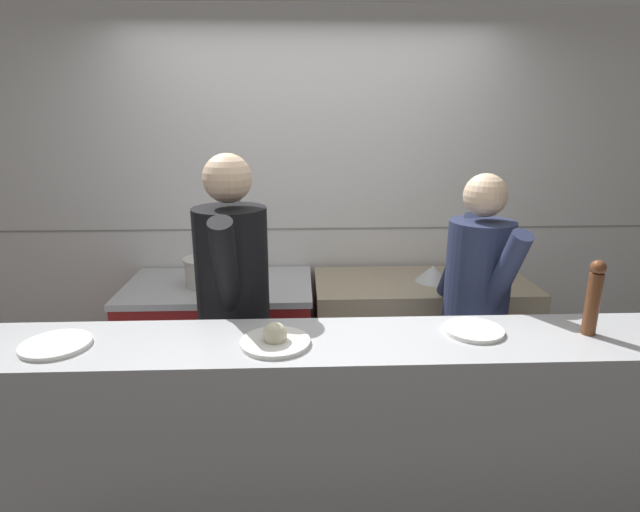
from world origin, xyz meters
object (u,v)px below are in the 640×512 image
oven_range (222,346)px  mixing_bowl_steel (433,273)px  plated_dish_dessert (474,330)px  chef_head_cook (234,311)px  chefs_knife (448,284)px  pepper_mill (594,296)px  plated_dish_appetiser (275,339)px  stock_pot (205,271)px  plated_dish_main (56,345)px  chef_sous (475,312)px

oven_range → mixing_bowl_steel: mixing_bowl_steel is taller
plated_dish_dessert → chef_head_cook: (-1.06, 0.45, -0.08)m
mixing_bowl_steel → chefs_knife: size_ratio=0.62×
pepper_mill → chef_head_cook: chef_head_cook is taller
plated_dish_dessert → pepper_mill: 0.50m
oven_range → plated_dish_appetiser: plated_dish_appetiser is taller
stock_pot → pepper_mill: 2.16m
chefs_knife → plated_dish_main: plated_dish_main is taller
chef_head_cook → mixing_bowl_steel: bearing=28.7°
mixing_bowl_steel → plated_dish_appetiser: bearing=-128.2°
plated_dish_appetiser → pepper_mill: bearing=2.0°
stock_pot → chef_head_cook: bearing=-68.4°
plated_dish_appetiser → chef_sous: bearing=30.7°
oven_range → chef_head_cook: (0.19, -0.70, 0.54)m
chef_head_cook → chef_sous: bearing=2.2°
plated_dish_appetiser → plated_dish_dessert: plated_dish_appetiser is taller
plated_dish_dessert → pepper_mill: bearing=-4.4°
plated_dish_main → plated_dish_dessert: (1.69, 0.07, 0.00)m
chefs_knife → chef_sous: (-0.02, -0.54, 0.03)m
pepper_mill → plated_dish_dessert: bearing=175.6°
mixing_bowl_steel → plated_dish_dessert: size_ratio=0.93×
mixing_bowl_steel → oven_range: bearing=179.6°
stock_pot → mixing_bowl_steel: bearing=0.4°
plated_dish_appetiser → stock_pot: bearing=112.6°
oven_range → chef_sous: 1.65m
chefs_knife → pepper_mill: (0.26, -1.10, 0.33)m
stock_pot → chef_head_cook: chef_head_cook is taller
stock_pot → pepper_mill: size_ratio=0.80×
plated_dish_main → pepper_mill: pepper_mill is taller
plated_dish_appetiser → chef_head_cook: (-0.23, 0.53, -0.09)m
chef_head_cook → chef_sous: chef_head_cook is taller
chefs_knife → plated_dish_dessert: plated_dish_dessert is taller
stock_pot → plated_dish_main: plated_dish_main is taller
stock_pot → plated_dish_dessert: plated_dish_dessert is taller
pepper_mill → stock_pot: bearing=147.1°
plated_dish_main → chef_head_cook: chef_head_cook is taller
chef_head_cook → plated_dish_appetiser: bearing=-67.7°
stock_pot → plated_dish_appetiser: size_ratio=0.92×
oven_range → mixing_bowl_steel: (1.39, -0.01, 0.49)m
pepper_mill → chef_head_cook: bearing=162.5°
plated_dish_main → chef_head_cook: (0.63, 0.52, -0.08)m
pepper_mill → chefs_knife: bearing=103.1°
mixing_bowl_steel → chefs_knife: bearing=-41.9°
chef_head_cook → chef_sous: size_ratio=1.07×
plated_dish_main → plated_dish_appetiser: 0.86m
stock_pot → chef_sous: chef_sous is taller
plated_dish_dessert → chefs_knife: bearing=78.6°
stock_pot → chef_head_cook: 0.74m
chefs_knife → chef_head_cook: 1.42m
plated_dish_main → pepper_mill: 2.17m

